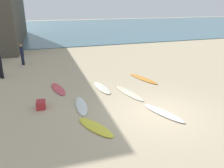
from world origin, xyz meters
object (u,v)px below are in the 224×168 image
object	(u,v)px
surfboard_5	(58,89)
surfboard_3	(129,93)
surfboard_4	(143,79)
beach_cooler	(41,105)
beachgoer_near	(22,54)
surfboard_2	(95,127)
surfboard_1	(81,106)
surfboard_6	(102,88)
beachgoer_mid	(0,63)
surfboard_0	(163,113)

from	to	relation	value
surfboard_5	surfboard_3	bearing A→B (deg)	143.53
surfboard_4	beach_cooler	bearing A→B (deg)	-175.35
beachgoer_near	beach_cooler	size ratio (longest dim) A/B	3.05
surfboard_2	beach_cooler	world-z (taller)	beach_cooler
surfboard_1	surfboard_3	bearing A→B (deg)	-160.42
surfboard_1	surfboard_2	distance (m)	2.11
surfboard_1	surfboard_6	distance (m)	2.55
surfboard_2	surfboard_6	xyz separation A→B (m)	(1.46, 4.09, -0.00)
surfboard_5	beachgoer_near	distance (m)	6.67
beachgoer_mid	surfboard_5	bearing A→B (deg)	4.04
surfboard_1	beach_cooler	bearing A→B (deg)	-8.74
surfboard_6	beachgoer_near	distance (m)	8.25
surfboard_3	beach_cooler	bearing A→B (deg)	173.25
surfboard_4	beachgoer_near	world-z (taller)	beachgoer_near
surfboard_1	beach_cooler	world-z (taller)	beach_cooler
beachgoer_mid	beach_cooler	world-z (taller)	beachgoer_mid
beachgoer_near	surfboard_6	bearing A→B (deg)	-176.29
surfboard_1	surfboard_2	bearing A→B (deg)	97.97
surfboard_3	beach_cooler	xyz separation A→B (m)	(-4.57, -0.35, 0.14)
surfboard_2	surfboard_5	size ratio (longest dim) A/B	0.93
surfboard_2	surfboard_4	distance (m)	6.55
surfboard_6	surfboard_0	bearing A→B (deg)	108.02
surfboard_2	beachgoer_near	xyz separation A→B (m)	(-2.97, 11.00, 0.86)
surfboard_0	beachgoer_mid	distance (m)	10.69
surfboard_0	surfboard_6	bearing A→B (deg)	94.32
surfboard_1	beach_cooler	distance (m)	1.85
surfboard_0	surfboard_6	xyz separation A→B (m)	(-1.68, 3.88, -0.00)
surfboard_4	beachgoer_near	size ratio (longest dim) A/B	1.57
surfboard_4	surfboard_2	bearing A→B (deg)	-147.81
surfboard_0	surfboard_5	world-z (taller)	surfboard_0
surfboard_1	surfboard_5	xyz separation A→B (m)	(-0.80, 2.61, -0.01)
surfboard_1	surfboard_2	xyz separation A→B (m)	(0.14, -2.10, 0.00)
beachgoer_near	beach_cooler	bearing A→B (deg)	157.99
surfboard_4	surfboard_6	size ratio (longest dim) A/B	1.20
surfboard_3	surfboard_4	xyz separation A→B (m)	(1.78, 1.98, 0.00)
surfboard_2	surfboard_3	world-z (taller)	surfboard_2
surfboard_0	beachgoer_mid	bearing A→B (deg)	114.31
surfboard_6	surfboard_1	bearing A→B (deg)	45.74
beach_cooler	surfboard_3	bearing A→B (deg)	4.39
surfboard_6	beach_cooler	world-z (taller)	beach_cooler
surfboard_3	surfboard_5	world-z (taller)	surfboard_3
beachgoer_mid	surfboard_0	bearing A→B (deg)	2.39
surfboard_5	beach_cooler	bearing A→B (deg)	56.46
surfboard_1	surfboard_0	bearing A→B (deg)	154.22
surfboard_4	beachgoer_mid	distance (m)	9.18
surfboard_5	beachgoer_mid	xyz separation A→B (m)	(-3.24, 3.22, 0.98)
surfboard_1	surfboard_4	xyz separation A→B (m)	(4.55, 2.74, -0.00)
surfboard_0	beachgoer_mid	size ratio (longest dim) A/B	1.25
surfboard_0	surfboard_4	size ratio (longest dim) A/B	0.87
surfboard_4	surfboard_5	size ratio (longest dim) A/B	1.20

